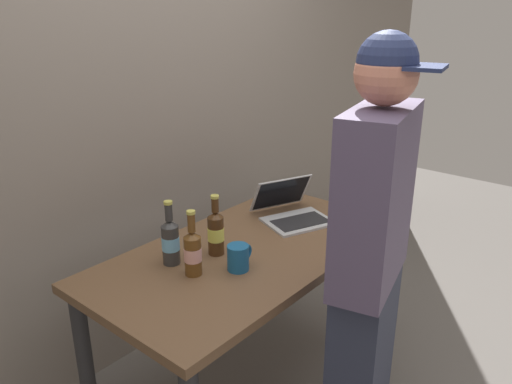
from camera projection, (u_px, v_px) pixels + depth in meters
The scene contains 8 objects.
desk at pixel (248, 269), 2.27m from camera, with size 1.44×0.76×0.77m.
laptop at pixel (292, 211), 2.54m from camera, with size 0.42×0.44×0.19m.
beer_bottle_dark at pixel (216, 231), 2.15m from camera, with size 0.07×0.07×0.27m.
beer_bottle_amber at pixel (193, 251), 1.99m from camera, with size 0.07×0.07×0.27m.
beer_bottle_brown at pixel (170, 240), 2.07m from camera, with size 0.07×0.07×0.28m.
person_figure at pixel (368, 276), 1.79m from camera, with size 0.47×0.32×1.72m.
coffee_mug at pixel (239, 257), 2.04m from camera, with size 0.13×0.09×0.11m.
back_wall at pixel (137, 110), 2.48m from camera, with size 6.00×0.10×2.60m, color gray.
Camera 1 is at (-1.51, -1.32, 1.79)m, focal length 35.34 mm.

